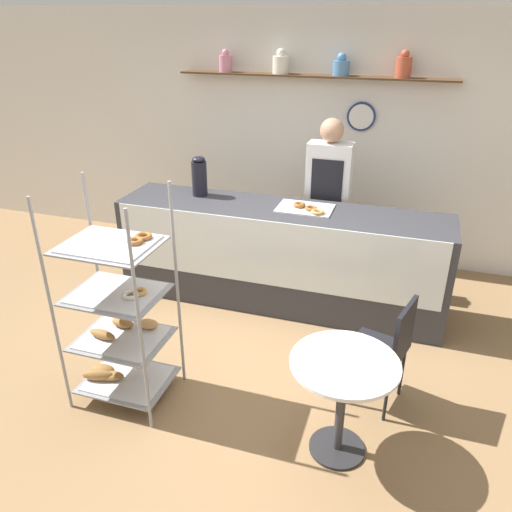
# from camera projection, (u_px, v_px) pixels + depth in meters

# --- Properties ---
(ground_plane) EXTENTS (14.00, 14.00, 0.00)m
(ground_plane) POSITION_uv_depth(u_px,v_px,m) (241.00, 369.00, 4.05)
(ground_plane) COLOR olive
(back_wall) EXTENTS (10.00, 0.30, 2.70)m
(back_wall) POSITION_uv_depth(u_px,v_px,m) (313.00, 137.00, 5.56)
(back_wall) COLOR white
(back_wall) RESTS_ON ground_plane
(display_counter) EXTENTS (3.12, 0.69, 0.98)m
(display_counter) POSITION_uv_depth(u_px,v_px,m) (280.00, 256.00, 4.82)
(display_counter) COLOR #333338
(display_counter) RESTS_ON ground_plane
(pastry_rack) EXTENTS (0.68, 0.55, 1.62)m
(pastry_rack) POSITION_uv_depth(u_px,v_px,m) (119.00, 321.00, 3.53)
(pastry_rack) COLOR gray
(pastry_rack) RESTS_ON ground_plane
(person_worker) EXTENTS (0.43, 0.23, 1.73)m
(person_worker) POSITION_uv_depth(u_px,v_px,m) (328.00, 197.00, 4.97)
(person_worker) COLOR #282833
(person_worker) RESTS_ON ground_plane
(cafe_table) EXTENTS (0.67, 0.67, 0.72)m
(cafe_table) POSITION_uv_depth(u_px,v_px,m) (343.00, 385.00, 3.07)
(cafe_table) COLOR #262628
(cafe_table) RESTS_ON ground_plane
(cafe_chair) EXTENTS (0.47, 0.47, 0.86)m
(cafe_chair) POSITION_uv_depth(u_px,v_px,m) (389.00, 344.00, 3.47)
(cafe_chair) COLOR black
(cafe_chair) RESTS_ON ground_plane
(coffee_carafe) EXTENTS (0.15, 0.15, 0.39)m
(coffee_carafe) POSITION_uv_depth(u_px,v_px,m) (199.00, 176.00, 4.87)
(coffee_carafe) COLOR black
(coffee_carafe) RESTS_ON display_counter
(donut_tray_counter) EXTENTS (0.51, 0.36, 0.05)m
(donut_tray_counter) POSITION_uv_depth(u_px,v_px,m) (306.00, 208.00, 4.57)
(donut_tray_counter) COLOR silver
(donut_tray_counter) RESTS_ON display_counter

